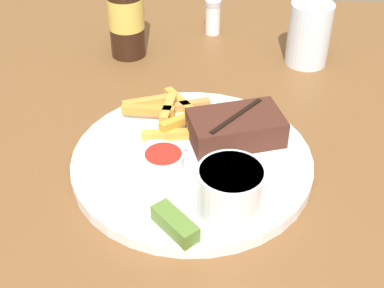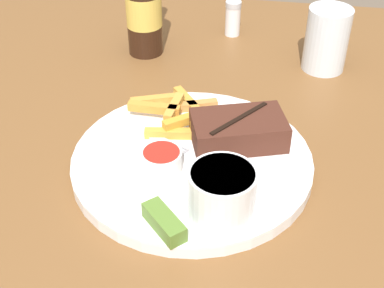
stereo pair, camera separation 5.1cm
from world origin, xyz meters
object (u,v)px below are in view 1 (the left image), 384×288
object	(u,v)px
pickle_spear	(175,224)
beer_bottle	(126,11)
salt_shaker	(213,17)
dipping_sauce_cup	(164,161)
steak_portion	(236,128)
drinking_glass	(309,34)
fork_utensil	(140,135)
coleslaw_cup	(230,189)
dinner_plate	(192,162)

from	to	relation	value
pickle_spear	beer_bottle	xyz separation A→B (m)	(-0.12, 0.43, 0.05)
salt_shaker	dipping_sauce_cup	bearing A→B (deg)	-95.91
steak_portion	dipping_sauce_cup	world-z (taller)	steak_portion
drinking_glass	salt_shaker	bearing A→B (deg)	148.24
dipping_sauce_cup	beer_bottle	world-z (taller)	beer_bottle
fork_utensil	beer_bottle	size ratio (longest dim) A/B	0.54
steak_portion	beer_bottle	size ratio (longest dim) A/B	0.60
pickle_spear	fork_utensil	size ratio (longest dim) A/B	0.48
fork_utensil	beer_bottle	xyz separation A→B (m)	(-0.06, 0.27, 0.06)
coleslaw_cup	dipping_sauce_cup	size ratio (longest dim) A/B	1.48
dinner_plate	fork_utensil	xyz separation A→B (m)	(-0.07, 0.04, 0.01)
dinner_plate	drinking_glass	bearing A→B (deg)	59.31
steak_portion	dinner_plate	bearing A→B (deg)	-143.60
drinking_glass	salt_shaker	size ratio (longest dim) A/B	1.63
dinner_plate	salt_shaker	world-z (taller)	salt_shaker
dipping_sauce_cup	fork_utensil	world-z (taller)	dipping_sauce_cup
dipping_sauce_cup	fork_utensil	distance (m)	0.08
pickle_spear	drinking_glass	world-z (taller)	drinking_glass
steak_portion	drinking_glass	world-z (taller)	drinking_glass
steak_portion	drinking_glass	xyz separation A→B (m)	(0.12, 0.26, 0.02)
salt_shaker	steak_portion	bearing A→B (deg)	-82.91
dinner_plate	beer_bottle	distance (m)	0.34
steak_portion	salt_shaker	bearing A→B (deg)	97.09
steak_portion	beer_bottle	bearing A→B (deg)	125.75
fork_utensil	steak_portion	bearing A→B (deg)	28.86
steak_portion	beer_bottle	xyz separation A→B (m)	(-0.19, 0.26, 0.05)
dipping_sauce_cup	beer_bottle	bearing A→B (deg)	106.75
fork_utensil	drinking_glass	size ratio (longest dim) A/B	1.17
pickle_spear	salt_shaker	world-z (taller)	salt_shaker
salt_shaker	pickle_spear	bearing A→B (deg)	-92.21
dinner_plate	salt_shaker	distance (m)	0.40
pickle_spear	salt_shaker	bearing A→B (deg)	87.79
coleslaw_cup	beer_bottle	size ratio (longest dim) A/B	0.33
steak_portion	pickle_spear	bearing A→B (deg)	-110.72
drinking_glass	salt_shaker	world-z (taller)	drinking_glass
salt_shaker	coleslaw_cup	bearing A→B (deg)	-85.54
steak_portion	coleslaw_cup	xyz separation A→B (m)	(-0.01, -0.14, 0.01)
coleslaw_cup	pickle_spear	size ratio (longest dim) A/B	1.29
dinner_plate	steak_portion	distance (m)	0.07
steak_portion	fork_utensil	xyz separation A→B (m)	(-0.13, -0.00, -0.02)
steak_portion	drinking_glass	bearing A→B (deg)	64.77
dinner_plate	beer_bottle	bearing A→B (deg)	113.75
coleslaw_cup	dipping_sauce_cup	bearing A→B (deg)	141.51
dinner_plate	drinking_glass	world-z (taller)	drinking_glass
steak_portion	pickle_spear	xyz separation A→B (m)	(-0.06, -0.17, -0.01)
dipping_sauce_cup	drinking_glass	bearing A→B (deg)	57.32
dipping_sauce_cup	salt_shaker	xyz separation A→B (m)	(0.04, 0.43, 0.00)
pickle_spear	coleslaw_cup	bearing A→B (deg)	30.79
beer_bottle	coleslaw_cup	bearing A→B (deg)	-65.35
dinner_plate	pickle_spear	size ratio (longest dim) A/B	5.23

